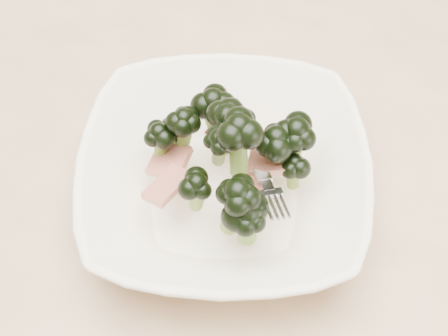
{
  "coord_description": "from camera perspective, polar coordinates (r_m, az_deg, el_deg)",
  "views": [
    {
      "loc": [
        0.21,
        -0.37,
        1.27
      ],
      "look_at": [
        0.08,
        -0.08,
        0.8
      ],
      "focal_mm": 50.0,
      "sensor_mm": 36.0,
      "label": 1
    }
  ],
  "objects": [
    {
      "name": "broccoli_dish",
      "position": [
        0.58,
        0.14,
        -0.55
      ],
      "size": [
        0.35,
        0.35,
        0.13
      ],
      "color": "white",
      "rests_on": "dining_table"
    },
    {
      "name": "dining_table",
      "position": [
        0.75,
        -3.2,
        0.19
      ],
      "size": [
        1.2,
        0.8,
        0.75
      ],
      "color": "tan",
      "rests_on": "ground"
    }
  ]
}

